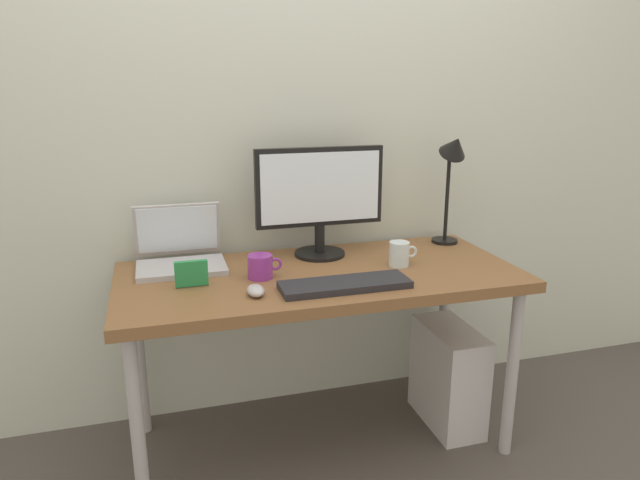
% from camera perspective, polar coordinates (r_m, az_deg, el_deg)
% --- Properties ---
extents(ground_plane, '(6.00, 6.00, 0.00)m').
position_cam_1_polar(ground_plane, '(2.43, 0.00, -19.16)').
color(ground_plane, '#4C4742').
extents(back_wall, '(4.40, 0.04, 2.60)m').
position_cam_1_polar(back_wall, '(2.37, -2.69, 13.56)').
color(back_wall, silver).
rests_on(back_wall, ground_plane).
extents(desk, '(1.45, 0.65, 0.71)m').
position_cam_1_polar(desk, '(2.13, 0.00, -4.74)').
color(desk, brown).
rests_on(desk, ground_plane).
extents(monitor, '(0.51, 0.20, 0.43)m').
position_cam_1_polar(monitor, '(2.24, -0.02, 4.46)').
color(monitor, black).
rests_on(monitor, desk).
extents(laptop, '(0.32, 0.28, 0.23)m').
position_cam_1_polar(laptop, '(2.22, -13.68, -1.08)').
color(laptop, '#B2B2B7').
rests_on(laptop, desk).
extents(desk_lamp, '(0.11, 0.16, 0.48)m').
position_cam_1_polar(desk_lamp, '(2.44, 13.00, 7.35)').
color(desk_lamp, black).
rests_on(desk_lamp, desk).
extents(keyboard, '(0.44, 0.14, 0.02)m').
position_cam_1_polar(keyboard, '(1.94, 2.48, -4.42)').
color(keyboard, '#232328').
rests_on(keyboard, desk).
extents(mouse, '(0.06, 0.09, 0.03)m').
position_cam_1_polar(mouse, '(1.89, -6.37, -4.98)').
color(mouse, '#B2B2B7').
rests_on(mouse, desk).
extents(coffee_mug, '(0.12, 0.09, 0.08)m').
position_cam_1_polar(coffee_mug, '(2.04, -5.89, -2.62)').
color(coffee_mug, purple).
rests_on(coffee_mug, desk).
extents(glass_cup, '(0.11, 0.08, 0.09)m').
position_cam_1_polar(glass_cup, '(2.18, 7.87, -1.36)').
color(glass_cup, silver).
rests_on(glass_cup, desk).
extents(photo_frame, '(0.11, 0.02, 0.09)m').
position_cam_1_polar(photo_frame, '(1.99, -12.60, -3.24)').
color(photo_frame, '#268C4C').
rests_on(photo_frame, desk).
extents(computer_tower, '(0.18, 0.36, 0.42)m').
position_cam_1_polar(computer_tower, '(2.49, 12.55, -12.96)').
color(computer_tower, silver).
rests_on(computer_tower, ground_plane).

